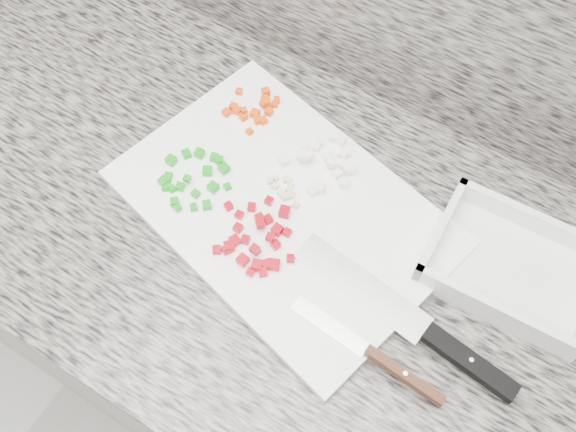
# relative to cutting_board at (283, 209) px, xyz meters

# --- Properties ---
(cabinet) EXTENTS (3.92, 0.62, 0.86)m
(cabinet) POSITION_rel_cutting_board_xyz_m (-0.05, -0.03, -0.48)
(cabinet) COLOR silver
(cabinet) RESTS_ON ground
(countertop) EXTENTS (3.96, 0.64, 0.04)m
(countertop) POSITION_rel_cutting_board_xyz_m (-0.05, -0.03, -0.03)
(countertop) COLOR slate
(countertop) RESTS_ON cabinet
(cutting_board) EXTENTS (0.53, 0.42, 0.02)m
(cutting_board) POSITION_rel_cutting_board_xyz_m (0.00, 0.00, 0.00)
(cutting_board) COLOR white
(cutting_board) RESTS_ON countertop
(carrot_pile) EXTENTS (0.08, 0.09, 0.02)m
(carrot_pile) POSITION_rel_cutting_board_xyz_m (-0.13, 0.12, 0.01)
(carrot_pile) COLOR #E14204
(carrot_pile) RESTS_ON cutting_board
(onion_pile) EXTENTS (0.11, 0.12, 0.02)m
(onion_pile) POSITION_rel_cutting_board_xyz_m (0.02, 0.09, 0.02)
(onion_pile) COLOR white
(onion_pile) RESTS_ON cutting_board
(green_pepper_pile) EXTENTS (0.11, 0.11, 0.02)m
(green_pepper_pile) POSITION_rel_cutting_board_xyz_m (-0.14, -0.03, 0.01)
(green_pepper_pile) COLOR #0D950F
(green_pepper_pile) RESTS_ON cutting_board
(red_pepper_pile) EXTENTS (0.13, 0.12, 0.02)m
(red_pepper_pile) POSITION_rel_cutting_board_xyz_m (-0.00, -0.07, 0.02)
(red_pepper_pile) COLOR #A3020D
(red_pepper_pile) RESTS_ON cutting_board
(garlic_pile) EXTENTS (0.06, 0.06, 0.01)m
(garlic_pile) POSITION_rel_cutting_board_xyz_m (-0.01, 0.02, 0.01)
(garlic_pile) COLOR beige
(garlic_pile) RESTS_ON cutting_board
(chef_knife) EXTENTS (0.34, 0.08, 0.02)m
(chef_knife) POSITION_rel_cutting_board_xyz_m (0.26, -0.07, 0.01)
(chef_knife) COLOR silver
(chef_knife) RESTS_ON cutting_board
(paring_knife) EXTENTS (0.22, 0.04, 0.02)m
(paring_knife) POSITION_rel_cutting_board_xyz_m (0.23, -0.13, 0.01)
(paring_knife) COLOR silver
(paring_knife) RESTS_ON cutting_board
(tray) EXTENTS (0.23, 0.17, 0.05)m
(tray) POSITION_rel_cutting_board_xyz_m (0.32, 0.08, 0.01)
(tray) COLOR silver
(tray) RESTS_ON countertop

